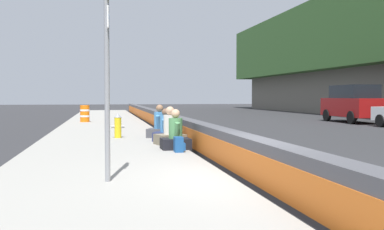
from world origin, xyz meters
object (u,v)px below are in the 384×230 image
object	(u,v)px
route_sign_post	(107,61)
seated_person_far	(160,127)
seated_person_rear	(166,131)
parked_car_fourth	(353,103)
seated_person_middle	(170,133)
fire_hydrant	(118,125)
construction_barrel	(85,114)
seated_person_foreground	(176,137)
backpack	(179,145)

from	to	relation	value
route_sign_post	seated_person_far	size ratio (longest dim) A/B	3.08
seated_person_rear	parked_car_fourth	world-z (taller)	parked_car_fourth
route_sign_post	seated_person_rear	bearing A→B (deg)	-15.95
seated_person_middle	seated_person_far	size ratio (longest dim) A/B	0.99
seated_person_middle	fire_hydrant	bearing A→B (deg)	30.89
fire_hydrant	construction_barrel	bearing A→B (deg)	8.56
seated_person_foreground	seated_person_rear	size ratio (longest dim) A/B	1.04
fire_hydrant	seated_person_rear	world-z (taller)	seated_person_rear
construction_barrel	route_sign_post	bearing A→B (deg)	-176.55
backpack	seated_person_middle	bearing A→B (deg)	-1.36
seated_person_foreground	backpack	xyz separation A→B (m)	(-0.68, 0.02, -0.15)
backpack	seated_person_rear	bearing A→B (deg)	-1.06
seated_person_middle	seated_person_rear	distance (m)	1.08
backpack	construction_barrel	distance (m)	14.88
fire_hydrant	backpack	world-z (taller)	fire_hydrant
seated_person_far	construction_barrel	xyz separation A→B (m)	(10.30, 3.00, 0.11)
seated_person_middle	backpack	xyz separation A→B (m)	(-1.90, 0.04, -0.17)
fire_hydrant	seated_person_foreground	bearing A→B (deg)	-158.49
seated_person_middle	seated_person_rear	size ratio (longest dim) A/B	1.08
parked_car_fourth	construction_barrel	bearing A→B (deg)	85.17
route_sign_post	construction_barrel	xyz separation A→B (m)	(18.35, 1.11, -1.59)
seated_person_rear	backpack	world-z (taller)	seated_person_rear
seated_person_rear	construction_barrel	size ratio (longest dim) A/B	1.12
seated_person_foreground	construction_barrel	distance (m)	14.22
route_sign_post	seated_person_foreground	world-z (taller)	route_sign_post
fire_hydrant	construction_barrel	size ratio (longest dim) A/B	0.93
fire_hydrant	seated_person_rear	bearing A→B (deg)	-133.19
fire_hydrant	backpack	distance (m)	4.63
route_sign_post	parked_car_fourth	xyz separation A→B (m)	(17.01, -14.83, -1.03)
seated_person_far	parked_car_fourth	world-z (taller)	parked_car_fourth
fire_hydrant	backpack	size ratio (longest dim) A/B	2.20
seated_person_foreground	fire_hydrant	bearing A→B (deg)	21.51
seated_person_middle	seated_person_foreground	bearing A→B (deg)	178.74
fire_hydrant	seated_person_far	size ratio (longest dim) A/B	0.75
backpack	parked_car_fourth	distance (m)	18.54
seated_person_rear	fire_hydrant	bearing A→B (deg)	46.81
fire_hydrant	parked_car_fourth	bearing A→B (deg)	-58.45
fire_hydrant	construction_barrel	distance (m)	10.30
seated_person_far	seated_person_middle	bearing A→B (deg)	-179.47
route_sign_post	seated_person_rear	distance (m)	7.24
construction_barrel	seated_person_rear	bearing A→B (deg)	-165.33
seated_person_rear	parked_car_fourth	xyz separation A→B (m)	(10.25, -12.90, 0.71)
seated_person_rear	seated_person_far	bearing A→B (deg)	1.43
route_sign_post	seated_person_far	xyz separation A→B (m)	(8.05, -1.90, -1.71)
seated_person_foreground	seated_person_far	bearing A→B (deg)	-0.07
fire_hydrant	seated_person_middle	bearing A→B (deg)	-149.11
route_sign_post	seated_person_foreground	bearing A→B (deg)	-23.05
route_sign_post	seated_person_middle	size ratio (longest dim) A/B	3.11
route_sign_post	construction_barrel	size ratio (longest dim) A/B	3.79
seated_person_foreground	parked_car_fourth	xyz separation A→B (m)	(12.56, -12.93, 0.70)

